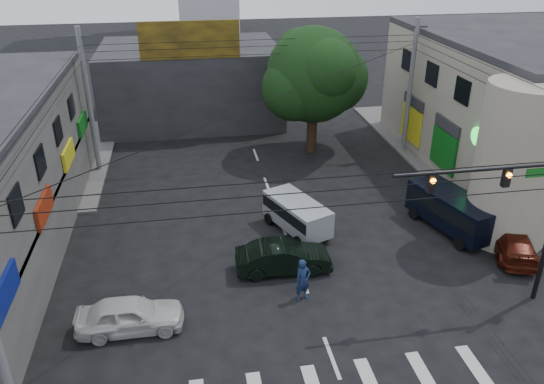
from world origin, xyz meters
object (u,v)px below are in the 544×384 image
object	(u,v)px
traffic_gantry	(521,201)
white_compact	(130,315)
street_tree	(314,75)
traffic_officer	(303,280)
maroon_sedan	(513,242)
utility_pole_far_left	(89,103)
utility_pole_far_right	(410,88)
silver_minivan	(297,216)
navy_van	(452,212)
dark_sedan	(283,258)

from	to	relation	value
traffic_gantry	white_compact	size ratio (longest dim) A/B	1.73
street_tree	traffic_officer	distance (m)	17.53
traffic_gantry	maroon_sedan	bearing A→B (deg)	51.55
utility_pole_far_left	utility_pole_far_right	xyz separation A→B (m)	(21.00, 0.00, 0.00)
street_tree	silver_minivan	world-z (taller)	street_tree
maroon_sedan	silver_minivan	bearing A→B (deg)	-1.54
white_compact	maroon_sedan	world-z (taller)	white_compact
navy_van	traffic_officer	world-z (taller)	navy_van
navy_van	street_tree	bearing A→B (deg)	5.24
utility_pole_far_right	white_compact	distance (m)	24.42
dark_sedan	street_tree	bearing A→B (deg)	-16.69
traffic_gantry	maroon_sedan	world-z (taller)	traffic_gantry
street_tree	traffic_gantry	distance (m)	18.42
silver_minivan	traffic_officer	distance (m)	5.69
utility_pole_far_left	traffic_officer	distance (m)	18.81
utility_pole_far_left	traffic_officer	xyz separation A→B (m)	(10.20, -15.39, -3.64)
utility_pole_far_right	traffic_officer	world-z (taller)	utility_pole_far_right
utility_pole_far_left	maroon_sedan	world-z (taller)	utility_pole_far_left
traffic_gantry	dark_sedan	size ratio (longest dim) A/B	1.63
utility_pole_far_left	street_tree	bearing A→B (deg)	3.95
dark_sedan	white_compact	bearing A→B (deg)	115.53
navy_van	traffic_officer	size ratio (longest dim) A/B	2.81
dark_sedan	traffic_officer	size ratio (longest dim) A/B	2.29
silver_minivan	traffic_officer	size ratio (longest dim) A/B	2.29
street_tree	white_compact	distance (m)	21.14
traffic_gantry	white_compact	bearing A→B (deg)	176.81
street_tree	silver_minivan	bearing A→B (deg)	-107.30
maroon_sedan	navy_van	bearing A→B (deg)	-35.14
street_tree	utility_pole_far_left	xyz separation A→B (m)	(-14.50, -1.00, -0.87)
white_compact	silver_minivan	size ratio (longest dim) A/B	0.94
dark_sedan	white_compact	size ratio (longest dim) A/B	1.06
street_tree	silver_minivan	distance (m)	12.19
utility_pole_far_right	dark_sedan	world-z (taller)	utility_pole_far_right
maroon_sedan	silver_minivan	size ratio (longest dim) A/B	1.07
dark_sedan	white_compact	xyz separation A→B (m)	(-6.67, -2.95, -0.01)
street_tree	dark_sedan	distance (m)	15.71
street_tree	utility_pole_far_left	size ratio (longest dim) A/B	0.95
traffic_officer	dark_sedan	bearing A→B (deg)	83.17
traffic_gantry	maroon_sedan	distance (m)	6.01
dark_sedan	maroon_sedan	bearing A→B (deg)	-90.48
dark_sedan	traffic_officer	world-z (taller)	traffic_officer
dark_sedan	silver_minivan	bearing A→B (deg)	-20.02
traffic_gantry	white_compact	world-z (taller)	traffic_gantry
navy_van	maroon_sedan	bearing A→B (deg)	-160.92
maroon_sedan	navy_van	distance (m)	3.28
street_tree	white_compact	bearing A→B (deg)	-123.60
dark_sedan	traffic_gantry	bearing A→B (deg)	-112.24
white_compact	silver_minivan	world-z (taller)	silver_minivan
white_compact	maroon_sedan	size ratio (longest dim) A/B	0.88
utility_pole_far_left	white_compact	xyz separation A→B (m)	(3.10, -16.15, -3.89)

